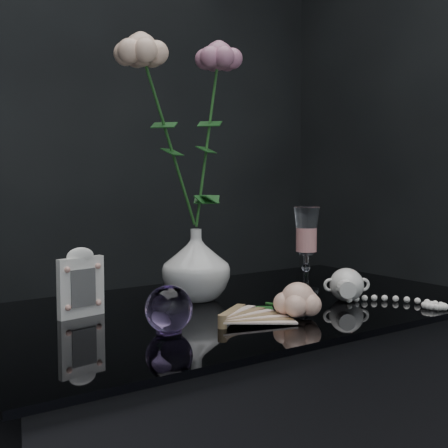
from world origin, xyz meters
TOP-DOWN VIEW (x-y plane):
  - vase at (-0.02, 0.14)m, footprint 0.14×0.14m
  - wine_glass at (0.22, 0.07)m, footprint 0.07×0.07m
  - picture_frame at (-0.28, 0.13)m, footprint 0.10×0.09m
  - paperweight at (-0.20, -0.06)m, footprint 0.10×0.10m
  - paper_fan at (-0.12, -0.08)m, footprint 0.26×0.21m
  - loose_rose at (0.04, -0.10)m, footprint 0.15×0.19m
  - pearl_jar at (0.22, -0.05)m, footprint 0.33×0.33m
  - roses at (-0.04, 0.14)m, footprint 0.28×0.13m

SIDE VIEW (x-z plane):
  - paper_fan at x=-0.12m, z-range 0.76..0.79m
  - loose_rose at x=0.04m, z-range 0.76..0.83m
  - pearl_jar at x=0.22m, z-range 0.76..0.83m
  - paperweight at x=-0.20m, z-range 0.76..0.84m
  - picture_frame at x=-0.28m, z-range 0.76..0.89m
  - vase at x=-0.02m, z-range 0.76..0.91m
  - wine_glass at x=0.22m, z-range 0.76..0.95m
  - roses at x=-0.04m, z-range 0.90..1.34m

